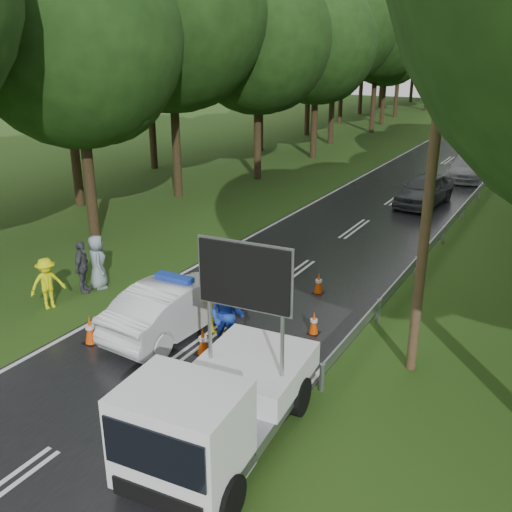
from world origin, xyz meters
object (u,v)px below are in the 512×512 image
Objects in this scene: barrier at (187,301)px; queue_car_fourth at (504,136)px; work_truck at (216,407)px; civilian at (227,316)px; queue_car_second at (466,167)px; police_sedan at (176,306)px; queue_car_third at (491,152)px; queue_car_first at (425,190)px; officer at (229,270)px.

queue_car_fourth is at bearing 79.33° from barrier.
work_truck reaches higher than civilian.
queue_car_second reaches higher than barrier.
police_sedan is 0.97× the size of queue_car_second.
queue_car_third is at bearing 77.81° from barrier.
police_sedan is 1.01× the size of queue_car_first.
queue_car_second is 1.00× the size of queue_car_fourth.
queue_car_third is at bearing 78.84° from queue_car_second.
queue_car_first reaches higher than queue_car_second.
police_sedan is at bearing -93.35° from queue_car_first.
police_sedan is 0.91× the size of queue_car_third.
officer reaches higher than queue_car_fourth.
work_truck is at bearing -95.41° from queue_car_second.
work_truck is 27.67m from queue_car_second.
police_sedan is 1.73× the size of barrier.
civilian is 30.25m from queue_car_third.
police_sedan is at bearing -104.20° from queue_car_second.
queue_car_first is at bearing -96.16° from queue_car_third.
queue_car_second is (0.62, 7.21, -0.08)m from queue_car_first.
barrier is at bearing 148.74° from civilian.
queue_car_fourth reaches higher than queue_car_first.
police_sedan reaches higher than queue_car_fourth.
queue_car_second is 6.02m from queue_car_third.
queue_car_fourth reaches higher than queue_car_second.
barrier is at bearing -98.02° from queue_car_third.
queue_car_fourth is (-0.14, 7.46, 0.08)m from queue_car_third.
queue_car_fourth is (1.64, 37.66, -0.20)m from civilian.
officer is at bearing 84.94° from barrier.
work_truck is at bearing -91.14° from queue_car_third.
police_sedan reaches higher than barrier.
queue_car_first is at bearing 73.48° from civilian.
queue_car_second is (3.12, 23.97, -0.06)m from police_sedan.
queue_car_second is (2.96, 21.46, -0.29)m from officer.
queue_car_first is at bearing -95.21° from police_sedan.
queue_car_second is at bearing 86.52° from work_truck.
queue_car_second is at bearing -94.14° from police_sedan.
queue_car_first is at bearing 88.73° from work_truck.
barrier is (-3.60, 3.97, -0.22)m from work_truck.
officer is 27.67m from queue_car_third.
queue_car_first is at bearing 76.33° from barrier.
officer is (-3.63, 6.20, -0.08)m from work_truck.
queue_car_first is 0.95× the size of queue_car_second.
queue_car_second is (-0.66, 27.66, -0.37)m from work_truck.
barrier is 16.65m from queue_car_first.
barrier is 23.88m from queue_car_second.
queue_car_first reaches higher than queue_car_third.
work_truck is at bearing -81.28° from queue_car_first.
officer reaches higher than barrier.
civilian is 17.00m from queue_car_first.
queue_car_first is 0.89× the size of queue_car_third.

